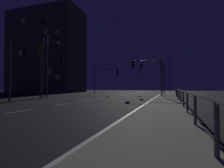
# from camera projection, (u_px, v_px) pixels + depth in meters

# --- Properties ---
(ground_plane) EXTENTS (112.00, 112.00, 0.00)m
(ground_plane) POSITION_uv_depth(u_px,v_px,m) (103.00, 98.00, 21.58)
(ground_plane) COLOR black
(ground_plane) RESTS_ON ground
(sidewalk_right) EXTENTS (2.59, 77.00, 0.14)m
(sidewalk_right) POSITION_uv_depth(u_px,v_px,m) (167.00, 99.00, 19.20)
(sidewalk_right) COLOR gray
(sidewalk_right) RESTS_ON ground
(lane_markings_center) EXTENTS (0.14, 50.00, 0.01)m
(lane_markings_center) POSITION_uv_depth(u_px,v_px,m) (112.00, 97.00, 24.90)
(lane_markings_center) COLOR silver
(lane_markings_center) RESTS_ON ground
(lane_edge_line) EXTENTS (0.14, 53.00, 0.01)m
(lane_edge_line) POSITION_uv_depth(u_px,v_px,m) (156.00, 97.00, 24.43)
(lane_edge_line) COLOR silver
(lane_edge_line) RESTS_ON ground
(traffic_light_near_right) EXTENTS (4.40, 0.43, 5.40)m
(traffic_light_near_right) POSITION_uv_depth(u_px,v_px,m) (148.00, 69.00, 25.50)
(traffic_light_near_right) COLOR #4C4C51
(traffic_light_near_right) RESTS_ON sidewalk_right
(traffic_light_overhead_east) EXTENTS (3.66, 0.66, 5.56)m
(traffic_light_overhead_east) POSITION_uv_depth(u_px,v_px,m) (24.00, 60.00, 16.34)
(traffic_light_overhead_east) COLOR #38383D
(traffic_light_overhead_east) RESTS_ON ground
(traffic_light_far_center) EXTENTS (3.88, 0.34, 5.62)m
(traffic_light_far_center) POSITION_uv_depth(u_px,v_px,m) (153.00, 71.00, 29.52)
(traffic_light_far_center) COLOR #38383D
(traffic_light_far_center) RESTS_ON sidewalk_right
(traffic_light_far_right) EXTENTS (2.97, 0.64, 5.40)m
(traffic_light_far_right) POSITION_uv_depth(u_px,v_px,m) (50.00, 67.00, 20.57)
(traffic_light_far_right) COLOR #4C4C51
(traffic_light_far_right) RESTS_ON ground
(traffic_light_mid_left) EXTENTS (5.18, 0.34, 5.24)m
(traffic_light_mid_left) POSITION_uv_depth(u_px,v_px,m) (153.00, 75.00, 35.14)
(traffic_light_mid_left) COLOR #2D3033
(traffic_light_mid_left) RESTS_ON sidewalk_right
(traffic_light_mid_right) EXTENTS (5.15, 0.41, 5.07)m
(traffic_light_mid_right) POSITION_uv_depth(u_px,v_px,m) (105.00, 76.00, 34.81)
(traffic_light_mid_right) COLOR #4C4C51
(traffic_light_mid_right) RESTS_ON ground
(street_lamp_median) EXTENTS (1.90, 1.15, 8.29)m
(street_lamp_median) POSITION_uv_depth(u_px,v_px,m) (169.00, 73.00, 44.16)
(street_lamp_median) COLOR #4C4C51
(street_lamp_median) RESTS_ON sidewalk_right
(street_lamp_corner) EXTENTS (1.55, 1.78, 7.42)m
(street_lamp_corner) POSITION_uv_depth(u_px,v_px,m) (46.00, 62.00, 21.96)
(street_lamp_corner) COLOR #38383D
(street_lamp_corner) RESTS_ON ground
(street_lamp_far_end) EXTENTS (2.20, 1.01, 8.09)m
(street_lamp_far_end) POSITION_uv_depth(u_px,v_px,m) (49.00, 59.00, 21.56)
(street_lamp_far_end) COLOR #4C4C51
(street_lamp_far_end) RESTS_ON ground
(barrier_fence) EXTENTS (0.09, 27.87, 0.98)m
(barrier_fence) POSITION_uv_depth(u_px,v_px,m) (181.00, 93.00, 13.53)
(barrier_fence) COLOR #59595E
(barrier_fence) RESTS_ON sidewalk_right
(building_distant) EXTENTS (21.01, 9.97, 23.28)m
(building_distant) POSITION_uv_depth(u_px,v_px,m) (46.00, 52.00, 51.13)
(building_distant) COLOR brown
(building_distant) RESTS_ON ground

